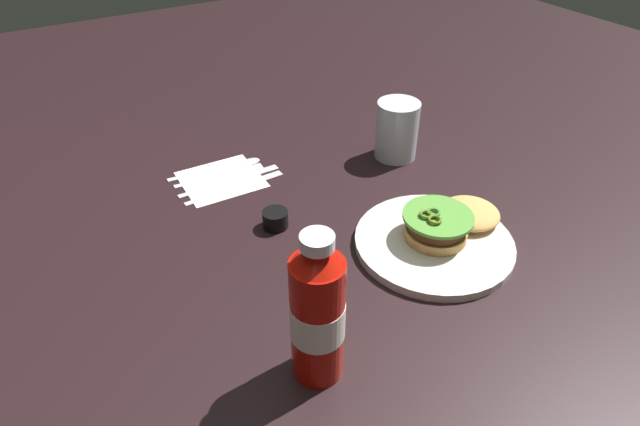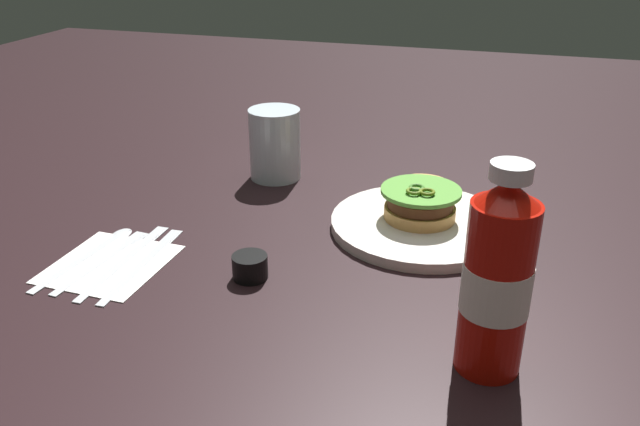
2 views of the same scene
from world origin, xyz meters
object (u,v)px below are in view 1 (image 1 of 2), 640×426
at_px(burger_sandwich, 449,221).
at_px(napkin, 221,179).
at_px(steak_knife, 236,177).
at_px(dinner_plate, 434,243).
at_px(spoon_utensil, 227,165).
at_px(ketchup_bottle, 317,314).
at_px(butter_knife, 241,184).
at_px(water_glass, 397,130).
at_px(condiment_cup, 275,219).
at_px(fork_utensil, 227,172).

xyz_separation_m(burger_sandwich, napkin, (-0.26, 0.37, -0.03)).
bearing_deg(steak_knife, dinner_plate, -61.21).
relative_size(burger_sandwich, spoon_utensil, 1.00).
xyz_separation_m(burger_sandwich, spoon_utensil, (-0.23, 0.41, -0.03)).
bearing_deg(steak_knife, burger_sandwich, -56.51).
height_order(ketchup_bottle, butter_knife, ketchup_bottle).
relative_size(napkin, steak_knife, 0.71).
xyz_separation_m(water_glass, napkin, (-0.35, 0.10, -0.06)).
relative_size(condiment_cup, fork_utensil, 0.25).
bearing_deg(burger_sandwich, steak_knife, 123.49).
bearing_deg(condiment_cup, spoon_utensil, 88.31).
height_order(steak_knife, fork_utensil, same).
xyz_separation_m(dinner_plate, ketchup_bottle, (-0.29, -0.11, 0.09)).
xyz_separation_m(burger_sandwich, ketchup_bottle, (-0.33, -0.12, 0.07)).
distance_m(burger_sandwich, napkin, 0.45).
distance_m(steak_knife, fork_utensil, 0.03).
distance_m(dinner_plate, napkin, 0.44).
xyz_separation_m(ketchup_bottle, water_glass, (0.42, 0.39, -0.04)).
height_order(butter_knife, fork_utensil, same).
bearing_deg(condiment_cup, water_glass, 15.07).
distance_m(napkin, fork_utensil, 0.02).
xyz_separation_m(butter_knife, fork_utensil, (-0.01, 0.05, 0.00)).
xyz_separation_m(dinner_plate, steak_knife, (-0.20, 0.36, -0.00)).
relative_size(dinner_plate, spoon_utensil, 1.36).
bearing_deg(fork_utensil, spoon_utensil, 66.40).
bearing_deg(butter_knife, condiment_cup, -90.38).
xyz_separation_m(dinner_plate, condiment_cup, (-0.20, 0.19, 0.01)).
relative_size(butter_knife, steak_knife, 0.98).
height_order(dinner_plate, burger_sandwich, burger_sandwich).
relative_size(dinner_plate, butter_knife, 1.28).
xyz_separation_m(dinner_plate, burger_sandwich, (0.04, 0.01, 0.03)).
relative_size(water_glass, spoon_utensil, 0.62).
distance_m(condiment_cup, spoon_utensil, 0.23).
bearing_deg(dinner_plate, ketchup_bottle, -158.90).
bearing_deg(ketchup_bottle, napkin, 82.00).
bearing_deg(burger_sandwich, butter_knife, 125.79).
relative_size(ketchup_bottle, condiment_cup, 4.90).
xyz_separation_m(napkin, fork_utensil, (0.02, 0.01, 0.00)).
xyz_separation_m(water_glass, butter_knife, (-0.33, 0.06, -0.06)).
bearing_deg(spoon_utensil, condiment_cup, -91.69).
xyz_separation_m(water_glass, spoon_utensil, (-0.32, 0.14, -0.06)).
bearing_deg(steak_knife, water_glass, -14.87).
height_order(dinner_plate, napkin, dinner_plate).
xyz_separation_m(napkin, spoon_utensil, (0.03, 0.04, 0.00)).
bearing_deg(burger_sandwich, dinner_plate, -168.60).
bearing_deg(steak_knife, butter_knife, -92.52).
bearing_deg(water_glass, spoon_utensil, 156.53).
distance_m(butter_knife, spoon_utensil, 0.08).
distance_m(condiment_cup, fork_utensil, 0.20).
bearing_deg(dinner_plate, water_glass, 64.82).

